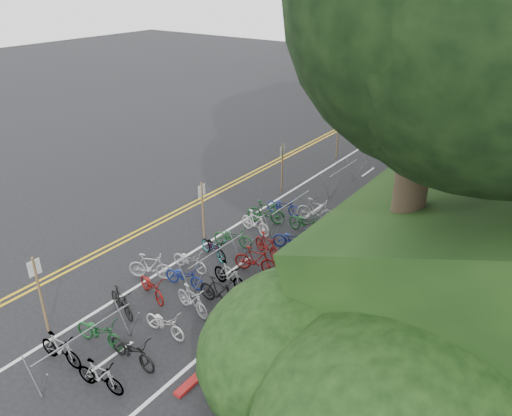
{
  "coord_description": "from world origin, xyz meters",
  "views": [
    {
      "loc": [
        13.03,
        -8.66,
        10.19
      ],
      "look_at": [
        2.28,
        6.4,
        1.3
      ],
      "focal_mm": 35.0,
      "sensor_mm": 36.0,
      "label": 1
    }
  ],
  "objects": [
    {
      "name": "red_curb",
      "position": [
        5.7,
        12.0,
        0.05
      ],
      "size": [
        0.25,
        28.0,
        0.1
      ],
      "primitive_type": "cube",
      "color": "maroon",
      "rests_on": "ground"
    },
    {
      "name": "signpost_near",
      "position": [
        0.55,
        -2.35,
        1.51
      ],
      "size": [
        0.08,
        0.4,
        2.65
      ],
      "color": "brown",
      "rests_on": "ground"
    },
    {
      "name": "road_markings",
      "position": [
        0.63,
        10.1,
        0.0
      ],
      "size": [
        7.47,
        80.0,
        0.01
      ],
      "color": "gold",
      "rests_on": "ground"
    },
    {
      "name": "signposts_rest",
      "position": [
        0.6,
        14.0,
        1.43
      ],
      "size": [
        0.08,
        18.4,
        2.5
      ],
      "color": "brown",
      "rests_on": "ground"
    },
    {
      "name": "ground",
      "position": [
        0.0,
        0.0,
        0.0
      ],
      "size": [
        120.0,
        120.0,
        0.0
      ],
      "primitive_type": "plane",
      "color": "black",
      "rests_on": "ground"
    },
    {
      "name": "bike_front",
      "position": [
        1.03,
        1.58,
        0.5
      ],
      "size": [
        1.15,
        1.7,
        1.0
      ],
      "primitive_type": "imported",
      "rotation": [
        0.0,
        0.0,
        2.03
      ],
      "color": "#9E9EA3",
      "rests_on": "ground"
    },
    {
      "name": "bike_rack_front",
      "position": [
        2.83,
        -2.55,
        0.85
      ],
      "size": [
        1.13,
        3.22,
        1.15
      ],
      "color": "gray",
      "rests_on": "ground"
    },
    {
      "name": "bike_valet",
      "position": [
        2.96,
        3.13,
        0.47
      ],
      "size": [
        3.27,
        13.7,
        1.1
      ],
      "color": "slate",
      "rests_on": "ground"
    },
    {
      "name": "bike_racks_rest",
      "position": [
        3.0,
        13.0,
        0.85
      ],
      "size": [
        1.14,
        23.0,
        1.17
      ],
      "color": "gray",
      "rests_on": "ground"
    }
  ]
}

